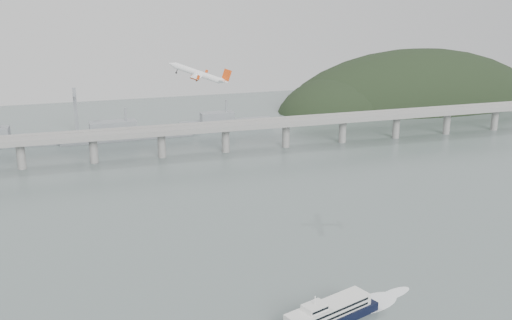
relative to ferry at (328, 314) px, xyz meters
name	(u,v)px	position (x,y,z in m)	size (l,w,h in m)	color
ground	(291,265)	(3.39, 51.04, -3.80)	(900.00, 900.00, 0.00)	#576564
bridge	(199,132)	(2.24, 251.04, 13.85)	(800.00, 22.00, 23.90)	gray
headland	(426,119)	(288.57, 382.79, -23.14)	(365.00, 155.00, 156.00)	black
ferry	(328,314)	(0.00, 0.00, 0.00)	(71.68, 31.38, 14.02)	black
airliner	(199,74)	(-22.27, 126.18, 76.83)	(33.05, 30.97, 13.42)	white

